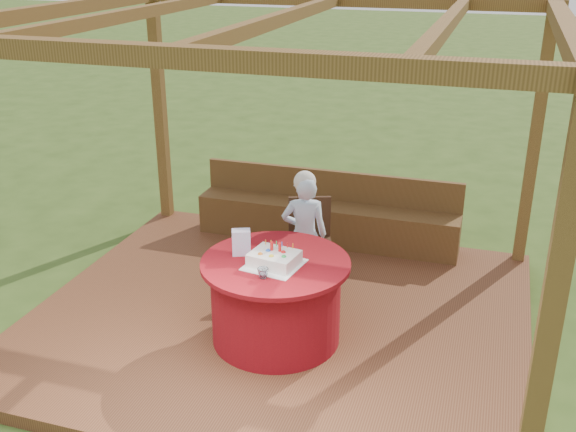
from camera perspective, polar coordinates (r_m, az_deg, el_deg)
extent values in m
plane|color=#314B19|center=(6.45, -0.68, -9.05)|extent=(60.00, 60.00, 0.00)
cube|color=brown|center=(6.42, -0.69, -8.60)|extent=(4.50, 4.00, 0.12)
cube|color=brown|center=(3.89, 21.13, -9.38)|extent=(0.12, 0.12, 2.60)
cube|color=brown|center=(8.32, -10.75, 8.49)|extent=(0.12, 0.12, 2.60)
cube|color=brown|center=(7.37, 20.13, 5.71)|extent=(0.12, 0.12, 2.60)
cube|color=brown|center=(3.81, -10.04, 13.20)|extent=(4.50, 0.14, 0.12)
cube|color=brown|center=(7.33, 4.07, 17.77)|extent=(4.50, 0.14, 0.12)
cube|color=brown|center=(6.53, -19.61, 16.02)|extent=(0.14, 4.00, 0.12)
cube|color=brown|center=(5.27, 22.51, 14.37)|extent=(0.14, 4.00, 0.12)
cube|color=brown|center=(6.07, -13.04, 16.31)|extent=(0.10, 3.70, 0.10)
cube|color=brown|center=(5.53, -0.82, 16.31)|extent=(0.10, 3.70, 0.10)
cube|color=brown|center=(5.27, 13.23, 15.44)|extent=(0.10, 3.70, 0.10)
cube|color=brown|center=(7.75, 3.26, -0.58)|extent=(3.00, 0.42, 0.45)
cube|color=brown|center=(7.77, 3.66, 2.63)|extent=(3.00, 0.06, 0.35)
cylinder|color=maroon|center=(5.84, -1.04, -7.32)|extent=(1.11, 1.11, 0.71)
cylinder|color=maroon|center=(5.66, -1.06, -4.02)|extent=(1.27, 1.27, 0.04)
cube|color=#392012|center=(6.70, 1.92, -2.55)|extent=(0.54, 0.54, 0.05)
cylinder|color=#392012|center=(6.63, 0.53, -4.85)|extent=(0.04, 0.04, 0.42)
cylinder|color=#392012|center=(6.65, 3.46, -4.79)|extent=(0.04, 0.04, 0.42)
cylinder|color=#392012|center=(6.93, 0.40, -3.57)|extent=(0.04, 0.04, 0.42)
cylinder|color=#392012|center=(6.95, 3.20, -3.52)|extent=(0.04, 0.04, 0.42)
cube|color=#392012|center=(6.78, 1.84, -0.14)|extent=(0.41, 0.18, 0.45)
imported|color=#ABD4FF|center=(6.49, 1.39, -1.62)|extent=(0.50, 0.40, 1.21)
sphere|color=white|center=(6.29, 1.43, 2.91)|extent=(0.21, 0.21, 0.21)
cube|color=white|center=(5.58, -1.17, -4.15)|extent=(0.49, 0.49, 0.01)
cube|color=white|center=(5.56, -1.17, -3.62)|extent=(0.42, 0.36, 0.11)
cylinder|color=red|center=(5.56, -1.39, -2.56)|extent=(0.03, 0.03, 0.08)
cylinder|color=red|center=(5.54, -0.71, -2.65)|extent=(0.03, 0.03, 0.08)
sphere|color=orange|center=(5.51, -2.37, -3.13)|extent=(0.04, 0.04, 0.04)
sphere|color=yellow|center=(5.47, -1.42, -3.31)|extent=(0.04, 0.04, 0.04)
sphere|color=green|center=(5.46, -0.35, -3.36)|extent=(0.04, 0.04, 0.04)
sphere|color=blue|center=(5.57, -1.70, -2.84)|extent=(0.04, 0.04, 0.04)
sphere|color=red|center=(5.54, -0.39, -2.98)|extent=(0.04, 0.04, 0.04)
cube|color=#E896C7|center=(5.74, -3.98, -2.23)|extent=(0.18, 0.15, 0.22)
imported|color=white|center=(5.37, -2.13, -4.86)|extent=(0.11, 0.11, 0.08)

